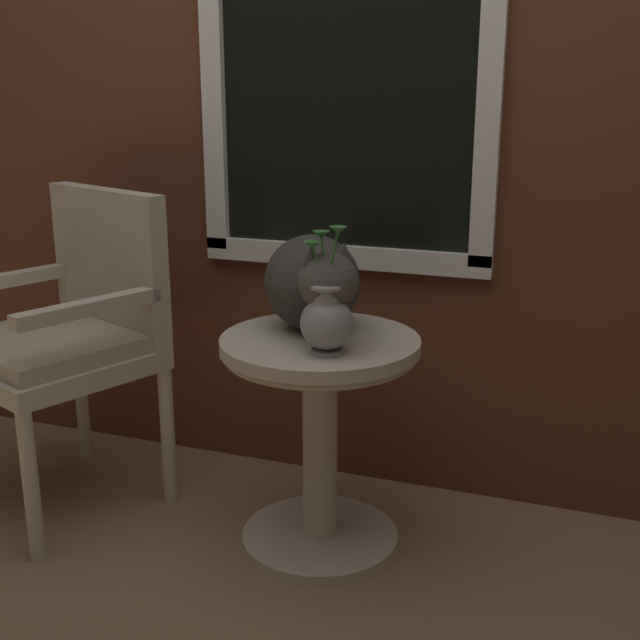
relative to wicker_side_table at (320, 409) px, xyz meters
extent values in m
plane|color=#7F6047|center=(-0.15, -0.23, -0.41)|extent=(6.00, 6.00, 0.00)
cube|color=#562D1E|center=(-0.15, 0.46, 0.89)|extent=(4.00, 0.04, 2.60)
cube|color=silver|center=(-0.08, 0.42, 0.34)|extent=(0.93, 0.03, 0.07)
cube|color=silver|center=(-0.51, 0.42, 0.84)|extent=(0.07, 0.03, 0.99)
cube|color=silver|center=(0.35, 0.42, 0.84)|extent=(0.07, 0.03, 0.99)
cube|color=black|center=(-0.08, 0.44, 0.84)|extent=(0.84, 0.01, 0.97)
cylinder|color=#B2A893|center=(0.00, 0.00, -0.40)|extent=(0.45, 0.45, 0.03)
cylinder|color=#B2A893|center=(0.00, 0.00, -0.11)|extent=(0.10, 0.10, 0.55)
cylinder|color=#B2A893|center=(0.00, 0.00, 0.19)|extent=(0.54, 0.54, 0.03)
torus|color=#B2A893|center=(0.00, 0.00, 0.16)|extent=(0.52, 0.52, 0.02)
cylinder|color=#B2A893|center=(-0.71, -0.35, -0.19)|extent=(0.04, 0.04, 0.44)
cylinder|color=#B2A893|center=(-0.99, 0.26, -0.19)|extent=(0.04, 0.04, 0.44)
cylinder|color=#B2A893|center=(-0.53, 0.07, -0.19)|extent=(0.04, 0.04, 0.44)
cube|color=#B2A893|center=(-0.85, -0.05, 0.06)|extent=(0.69, 0.67, 0.06)
cube|color=tan|center=(-0.85, -0.05, 0.11)|extent=(0.63, 0.62, 0.05)
cube|color=#B2A893|center=(-0.76, 0.16, 0.32)|extent=(0.52, 0.26, 0.47)
cube|color=#B2A893|center=(-1.07, 0.04, 0.27)|extent=(0.22, 0.45, 0.04)
cube|color=#B2A893|center=(-0.62, -0.14, 0.27)|extent=(0.22, 0.45, 0.04)
ellipsoid|color=#33302D|center=(-0.05, 0.08, 0.34)|extent=(0.38, 0.39, 0.26)
sphere|color=#494643|center=(0.05, -0.08, 0.38)|extent=(0.15, 0.15, 0.15)
cone|color=#33302D|center=(0.02, -0.10, 0.45)|extent=(0.05, 0.05, 0.05)
cone|color=#33302D|center=(0.09, -0.06, 0.45)|extent=(0.05, 0.05, 0.05)
cylinder|color=#33302D|center=(-0.16, 0.25, 0.26)|extent=(0.19, 0.25, 0.06)
cylinder|color=gray|center=(0.06, -0.12, 0.21)|extent=(0.08, 0.08, 0.01)
ellipsoid|color=gray|center=(0.06, -0.12, 0.28)|extent=(0.13, 0.13, 0.13)
cylinder|color=gray|center=(0.06, -0.12, 0.36)|extent=(0.07, 0.07, 0.04)
torus|color=gray|center=(0.06, -0.12, 0.38)|extent=(0.09, 0.09, 0.02)
cylinder|color=#2D662D|center=(0.04, -0.12, 0.43)|extent=(0.04, 0.02, 0.11)
cone|color=#2D662D|center=(0.03, -0.13, 0.48)|extent=(0.04, 0.04, 0.02)
cylinder|color=#2D662D|center=(0.05, -0.11, 0.44)|extent=(0.03, 0.02, 0.13)
cone|color=#2D662D|center=(0.04, -0.10, 0.50)|extent=(0.04, 0.04, 0.02)
cylinder|color=#2D662D|center=(0.08, -0.13, 0.45)|extent=(0.04, 0.02, 0.15)
cone|color=#2D662D|center=(0.10, -0.13, 0.52)|extent=(0.04, 0.04, 0.02)
camera|label=1|loc=(0.72, -1.97, 0.86)|focal=45.75mm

